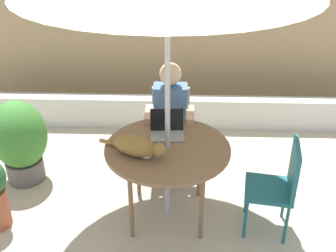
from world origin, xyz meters
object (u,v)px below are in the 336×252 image
(chair_occupied, at_px, (171,122))
(person_seated, at_px, (170,115))
(laptop, at_px, (167,127))
(patio_table, at_px, (168,152))
(potted_plant_near_fence, at_px, (20,139))
(cat, at_px, (138,147))
(chair_empty, at_px, (280,182))

(chair_occupied, relative_size, person_seated, 0.72)
(person_seated, bearing_deg, laptop, -91.64)
(patio_table, distance_m, potted_plant_near_fence, 1.62)
(person_seated, height_order, cat, person_seated)
(patio_table, xyz_separation_m, chair_occupied, (0.00, 0.86, -0.17))
(patio_table, relative_size, cat, 1.83)
(chair_occupied, height_order, chair_empty, same)
(patio_table, bearing_deg, laptop, 93.34)
(chair_empty, height_order, person_seated, person_seated)
(chair_occupied, relative_size, laptop, 2.78)
(laptop, height_order, potted_plant_near_fence, laptop)
(patio_table, bearing_deg, chair_empty, -9.27)
(chair_empty, height_order, cat, cat)
(cat, bearing_deg, person_seated, 73.93)
(chair_empty, bearing_deg, cat, 179.13)
(laptop, distance_m, cat, 0.44)
(cat, bearing_deg, potted_plant_near_fence, 152.98)
(laptop, xyz_separation_m, potted_plant_near_fence, (-1.51, 0.28, -0.33))
(laptop, distance_m, potted_plant_near_fence, 1.57)
(patio_table, xyz_separation_m, laptop, (-0.01, 0.23, 0.12))
(potted_plant_near_fence, bearing_deg, person_seated, 7.15)
(cat, xyz_separation_m, potted_plant_near_fence, (-1.28, 0.65, -0.35))
(cat, bearing_deg, chair_occupied, 76.35)
(chair_occupied, xyz_separation_m, cat, (-0.24, -1.00, 0.31))
(chair_occupied, bearing_deg, potted_plant_near_fence, -167.10)
(laptop, bearing_deg, chair_empty, -21.74)
(patio_table, height_order, chair_occupied, chair_occupied)
(person_seated, bearing_deg, chair_occupied, 90.00)
(patio_table, height_order, person_seated, person_seated)
(patio_table, distance_m, person_seated, 0.70)
(person_seated, bearing_deg, cat, -106.07)
(chair_empty, xyz_separation_m, laptop, (-0.97, 0.39, 0.29))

